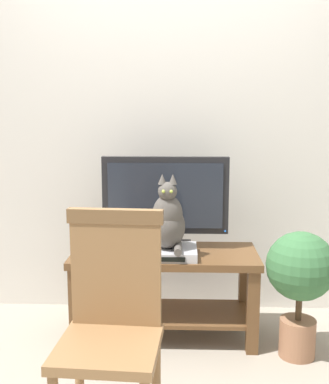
{
  "coord_description": "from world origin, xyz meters",
  "views": [
    {
      "loc": [
        0.09,
        -2.43,
        1.43
      ],
      "look_at": [
        -0.01,
        0.44,
        0.94
      ],
      "focal_mm": 45.72,
      "sensor_mm": 36.0,
      "label": 1
    }
  ],
  "objects": [
    {
      "name": "book_stack",
      "position": [
        -0.43,
        0.46,
        0.6
      ],
      "size": [
        0.25,
        0.21,
        0.11
      ],
      "color": "#33477A",
      "rests_on": "tv_stand"
    },
    {
      "name": "tv",
      "position": [
        -0.01,
        0.58,
        0.86
      ],
      "size": [
        0.79,
        0.2,
        0.58
      ],
      "color": "black",
      "rests_on": "tv_stand"
    },
    {
      "name": "potted_plant",
      "position": [
        0.77,
        0.26,
        0.48
      ],
      "size": [
        0.39,
        0.39,
        0.74
      ],
      "color": "#9E6B4C",
      "rests_on": "ground"
    },
    {
      "name": "wooden_chair",
      "position": [
        -0.19,
        -0.56,
        0.59
      ],
      "size": [
        0.43,
        0.43,
        1.02
      ],
      "color": "olive",
      "rests_on": "ground"
    },
    {
      "name": "ground_plane",
      "position": [
        0.0,
        0.0,
        0.0
      ],
      "size": [
        12.0,
        12.0,
        0.0
      ],
      "primitive_type": "plane",
      "color": "gray"
    },
    {
      "name": "cat",
      "position": [
        0.01,
        0.39,
        0.78
      ],
      "size": [
        0.21,
        0.3,
        0.45
      ],
      "color": "#514C47",
      "rests_on": "media_box"
    },
    {
      "name": "tv_stand",
      "position": [
        -0.01,
        0.49,
        0.38
      ],
      "size": [
        1.14,
        0.5,
        0.55
      ],
      "color": "brown",
      "rests_on": "ground"
    },
    {
      "name": "back_wall",
      "position": [
        0.0,
        1.02,
        1.4
      ],
      "size": [
        7.0,
        0.12,
        2.8
      ],
      "primitive_type": "cube",
      "color": "silver",
      "rests_on": "ground"
    },
    {
      "name": "media_box",
      "position": [
        0.01,
        0.4,
        0.58
      ],
      "size": [
        0.35,
        0.3,
        0.05
      ],
      "color": "#BCBCC1",
      "rests_on": "tv_stand"
    }
  ]
}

